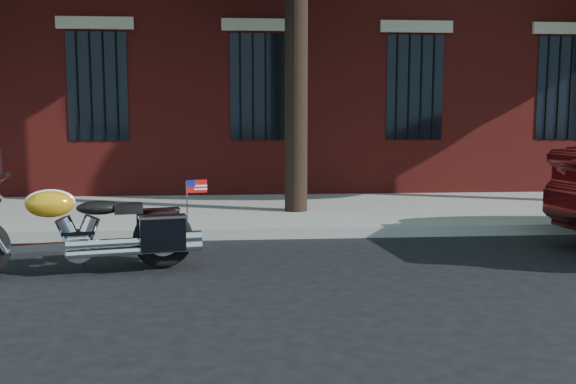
{
  "coord_description": "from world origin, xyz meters",
  "views": [
    {
      "loc": [
        -0.45,
        -7.22,
        1.66
      ],
      "look_at": [
        0.2,
        0.8,
        0.7
      ],
      "focal_mm": 40.0,
      "sensor_mm": 36.0,
      "label": 1
    }
  ],
  "objects": [
    {
      "name": "curb",
      "position": [
        0.0,
        1.38,
        0.07
      ],
      "size": [
        40.0,
        0.16,
        0.15
      ],
      "primitive_type": "cube",
      "color": "gray",
      "rests_on": "ground"
    },
    {
      "name": "sidewalk",
      "position": [
        0.0,
        3.26,
        0.07
      ],
      "size": [
        40.0,
        3.6,
        0.15
      ],
      "primitive_type": "cube",
      "color": "gray",
      "rests_on": "ground"
    },
    {
      "name": "ground",
      "position": [
        0.0,
        0.0,
        0.0
      ],
      "size": [
        120.0,
        120.0,
        0.0
      ],
      "primitive_type": "plane",
      "color": "black",
      "rests_on": "ground"
    },
    {
      "name": "motorcycle",
      "position": [
        -2.03,
        -0.44,
        0.45
      ],
      "size": [
        2.64,
        1.08,
        1.32
      ],
      "rotation": [
        0.0,
        0.0,
        0.22
      ],
      "color": "black",
      "rests_on": "ground"
    }
  ]
}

